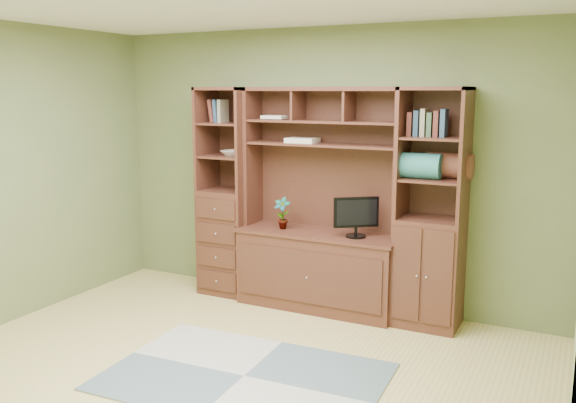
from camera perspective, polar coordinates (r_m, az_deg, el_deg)
The scene contains 11 objects.
room at distance 4.06m, azimuth -7.61°, elevation 0.05°, with size 4.60×4.10×2.64m.
center_hutch at distance 5.58m, azimuth 2.88°, elevation 0.09°, with size 1.54×0.53×2.05m, color #4A241A.
left_tower at distance 6.08m, azimuth -5.63°, elevation 0.90°, with size 0.50×0.45×2.05m, color #4A241A.
right_tower at distance 5.30m, azimuth 13.26°, elevation -0.72°, with size 0.55×0.45×2.05m, color #4A241A.
rug at distance 4.54m, azimuth -4.13°, elevation -16.02°, with size 1.94×1.29×0.01m, color gray.
monitor at distance 5.42m, azimuth 6.40°, elevation -0.76°, with size 0.41×0.18×0.50m, color black.
orchid at distance 5.73m, azimuth -0.55°, elevation -1.09°, with size 0.16×0.11×0.30m, color #B74E3E.
magazines at distance 5.68m, azimuth 1.36°, elevation 5.75°, with size 0.28×0.21×0.04m, color beige.
bowl at distance 5.99m, azimuth -5.19°, elevation 4.55°, with size 0.21×0.21×0.05m, color beige.
blanket_teal at distance 5.22m, azimuth 12.13°, elevation 3.29°, with size 0.37×0.21×0.21m, color #2A706E.
blanket_red at distance 5.30m, azimuth 14.81°, elevation 3.28°, with size 0.39×0.22×0.22m, color brown.
Camera 1 is at (2.24, -3.30, 2.02)m, focal length 38.00 mm.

